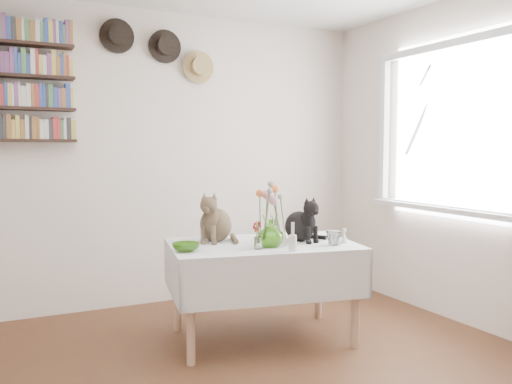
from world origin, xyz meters
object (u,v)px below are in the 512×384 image
black_cat (300,218)px  flower_vase (271,233)px  dining_table (262,267)px  bookshelf_unit (3,80)px  tabby_cat (216,216)px

black_cat → flower_vase: (-0.30, -0.12, -0.07)m
dining_table → bookshelf_unit: 2.35m
dining_table → black_cat: bearing=-6.2°
black_cat → flower_vase: size_ratio=1.78×
tabby_cat → bookshelf_unit: 1.87m
bookshelf_unit → dining_table: bearing=-36.0°
flower_vase → tabby_cat: bearing=121.8°
flower_vase → bookshelf_unit: bookshelf_unit is taller
flower_vase → bookshelf_unit: size_ratio=0.18×
black_cat → flower_vase: 0.33m
black_cat → flower_vase: black_cat is taller
tabby_cat → black_cat: bearing=16.9°
black_cat → bookshelf_unit: bookshelf_unit is taller
tabby_cat → bookshelf_unit: size_ratio=0.36×
dining_table → tabby_cat: (-0.25, 0.23, 0.35)m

